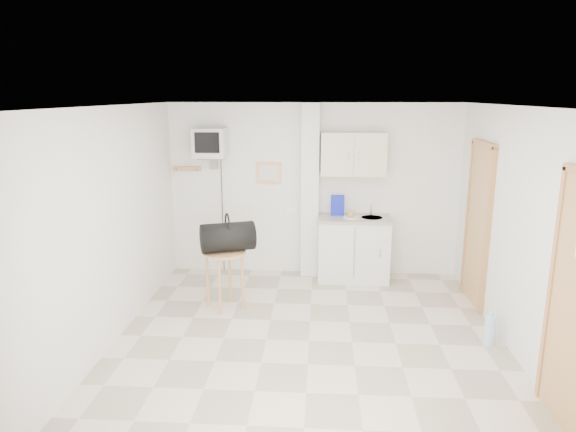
# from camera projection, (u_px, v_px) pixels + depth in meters

# --- Properties ---
(ground) EXTENTS (4.50, 4.50, 0.00)m
(ground) POSITION_uv_depth(u_px,v_px,m) (309.00, 341.00, 5.58)
(ground) COLOR beige
(ground) RESTS_ON ground
(room_envelope) EXTENTS (4.24, 4.54, 2.55)m
(room_envelope) POSITION_uv_depth(u_px,v_px,m) (334.00, 201.00, 5.29)
(room_envelope) COLOR white
(room_envelope) RESTS_ON ground
(kitchenette) EXTENTS (1.03, 0.58, 2.10)m
(kitchenette) POSITION_uv_depth(u_px,v_px,m) (353.00, 225.00, 7.30)
(kitchenette) COLOR silver
(kitchenette) RESTS_ON ground
(crt_television) EXTENTS (0.44, 0.45, 2.15)m
(crt_television) POSITION_uv_depth(u_px,v_px,m) (210.00, 144.00, 7.18)
(crt_television) COLOR slate
(crt_television) RESTS_ON ground
(round_table) EXTENTS (0.53, 0.53, 0.73)m
(round_table) POSITION_uv_depth(u_px,v_px,m) (224.00, 261.00, 6.32)
(round_table) COLOR #B47C4F
(round_table) RESTS_ON ground
(duffel_bag) EXTENTS (0.73, 0.56, 0.48)m
(duffel_bag) POSITION_uv_depth(u_px,v_px,m) (228.00, 237.00, 6.27)
(duffel_bag) COLOR black
(duffel_bag) RESTS_ON round_table
(water_bottle) EXTENTS (0.12, 0.12, 0.36)m
(water_bottle) POSITION_uv_depth(u_px,v_px,m) (490.00, 330.00, 5.48)
(water_bottle) COLOR #A1C5E2
(water_bottle) RESTS_ON ground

